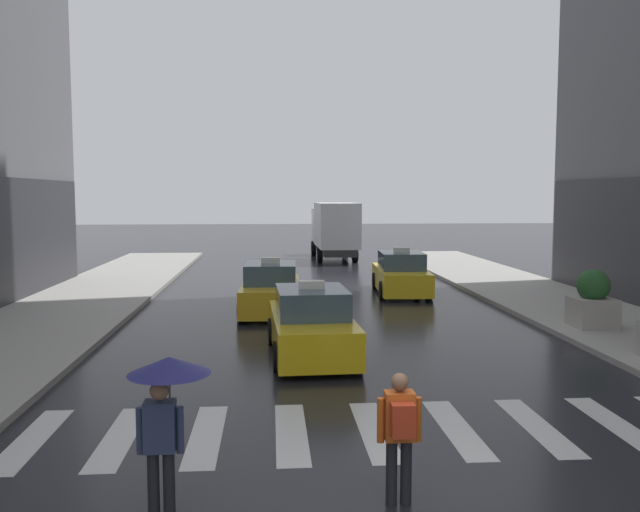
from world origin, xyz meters
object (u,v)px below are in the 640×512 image
taxi_lead (311,326)px  box_truck (335,228)px  taxi_third (401,275)px  pedestrian_with_backpack (400,429)px  planter_mid_block (593,301)px  taxi_second (271,290)px  pedestrian_with_umbrella (166,393)px

taxi_lead → box_truck: bearing=83.1°
taxi_third → box_truck: box_truck is taller
taxi_lead → taxi_third: bearing=67.1°
pedestrian_with_backpack → planter_mid_block: size_ratio=1.03×
box_truck → pedestrian_with_backpack: (-2.19, -30.83, -0.88)m
taxi_lead → pedestrian_with_backpack: taxi_lead is taller
taxi_third → pedestrian_with_backpack: 17.64m
taxi_second → pedestrian_with_backpack: taxi_second is taller
box_truck → pedestrian_with_umbrella: (-4.96, -30.95, -0.34)m
taxi_third → pedestrian_with_backpack: taxi_third is taller
taxi_third → box_truck: (-1.26, 13.54, 1.13)m
planter_mid_block → pedestrian_with_umbrella: bearing=-135.5°
taxi_third → pedestrian_with_backpack: size_ratio=2.81×
taxi_third → pedestrian_with_umbrella: size_ratio=2.39×
taxi_third → box_truck: 13.64m
pedestrian_with_umbrella → taxi_second: bearing=84.9°
box_truck → planter_mid_block: size_ratio=4.73×
taxi_lead → taxi_second: size_ratio=1.00×
taxi_second → taxi_third: (5.01, 3.76, 0.00)m
box_truck → planter_mid_block: (5.18, -20.98, -0.98)m
taxi_second → pedestrian_with_backpack: size_ratio=2.79×
taxi_second → pedestrian_with_backpack: bearing=-83.4°
taxi_second → taxi_third: same height
taxi_second → planter_mid_block: taxi_second is taller
box_truck → planter_mid_block: bearing=-76.1°
pedestrian_with_backpack → planter_mid_block: 12.31m
pedestrian_with_umbrella → taxi_lead: bearing=74.4°
taxi_third → planter_mid_block: 8.41m
pedestrian_with_umbrella → planter_mid_block: pedestrian_with_umbrella is taller
taxi_lead → pedestrian_with_backpack: 7.71m
taxi_second → planter_mid_block: 9.66m
taxi_second → box_truck: (3.75, 17.30, 1.13)m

